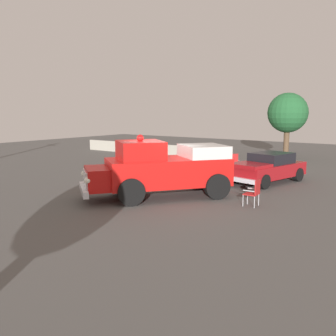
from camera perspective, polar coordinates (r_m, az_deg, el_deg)
The scene contains 9 objects.
ground_plane at distance 15.43m, azimuth -0.75°, elevation -4.38°, with size 60.00×60.00×0.00m, color #514F4C.
vintage_fire_truck at distance 15.10m, azimuth -0.85°, elevation -0.04°, with size 5.32×6.06×2.59m.
classic_hot_rod at distance 18.89m, azimuth 14.97°, elevation 0.06°, with size 2.80×4.67×1.46m.
lawn_chair_near_truck at distance 19.67m, azimuth -2.10°, elevation 0.23°, with size 0.69×0.69×1.02m.
lawn_chair_by_car at distance 22.05m, azimuth 10.22°, elevation 1.02°, with size 0.69×0.69×1.02m.
lawn_chair_spare at distance 14.07m, azimuth 13.10°, elevation -3.44°, with size 0.52×0.53×1.02m.
spectator_seated at distance 19.53m, azimuth -2.03°, elevation 0.49°, with size 0.65×0.63×1.29m.
oak_tree_left at distance 28.75m, azimuth 17.90°, elevation 8.01°, with size 2.90×2.90×4.83m.
background_fence at distance 31.14m, azimuth -5.31°, elevation 3.09°, with size 10.49×0.12×0.90m.
Camera 1 is at (-8.98, 12.05, 3.51)m, focal length 39.70 mm.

